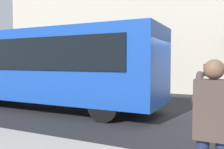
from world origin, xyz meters
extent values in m
plane|color=#232326|center=(0.00, 0.00, 0.00)|extent=(60.00, 60.00, 0.00)
cube|color=#1947AD|center=(4.85, 0.20, 1.70)|extent=(9.00, 2.50, 2.60)
cube|color=black|center=(4.85, 1.46, 2.10)|extent=(7.60, 0.06, 1.10)
cylinder|color=black|center=(7.85, -0.90, 0.50)|extent=(1.00, 0.28, 1.00)
cylinder|color=black|center=(1.85, -0.90, 0.50)|extent=(1.00, 0.28, 1.00)
cylinder|color=black|center=(1.85, 1.30, 0.50)|extent=(1.00, 0.28, 1.00)
cube|color=#473833|center=(-1.42, 4.95, 1.30)|extent=(0.40, 0.24, 0.66)
sphere|color=brown|center=(-1.42, 4.95, 1.74)|extent=(0.22, 0.22, 0.22)
cylinder|color=#473833|center=(-1.24, 4.79, 1.52)|extent=(0.09, 0.48, 0.37)
cube|color=black|center=(-1.32, 4.65, 1.72)|extent=(0.07, 0.01, 0.14)
camera|label=1|loc=(-1.58, 7.82, 1.82)|focal=39.30mm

